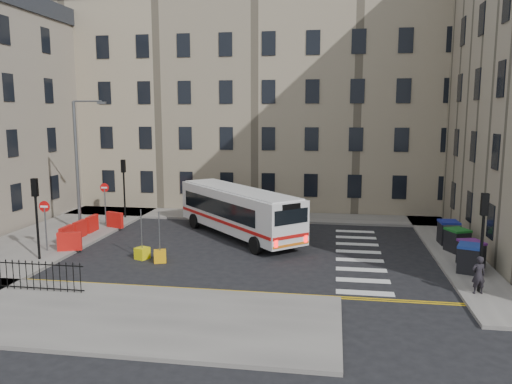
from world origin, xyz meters
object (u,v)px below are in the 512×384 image
(bollard_chevron, at_px, (142,253))
(pedestrian, at_px, (478,275))
(wheelie_bin_d, at_px, (451,233))
(wheelie_bin_c, at_px, (457,240))
(wheelie_bin_a, at_px, (469,258))
(bus, at_px, (238,210))
(bollard_yellow, at_px, (160,256))
(streetlamp, at_px, (77,164))
(wheelie_bin_b, at_px, (471,253))
(wheelie_bin_e, at_px, (448,232))

(bollard_chevron, bearing_deg, pedestrian, -11.03)
(wheelie_bin_d, height_order, bollard_chevron, wheelie_bin_d)
(wheelie_bin_c, bearing_deg, wheelie_bin_a, -118.19)
(wheelie_bin_d, xyz_separation_m, bollard_chevron, (-16.20, -5.01, -0.46))
(pedestrian, bearing_deg, bus, -47.71)
(bollard_yellow, bearing_deg, streetlamp, 144.10)
(wheelie_bin_b, xyz_separation_m, bollard_yellow, (-15.16, -1.31, -0.47))
(wheelie_bin_a, bearing_deg, wheelie_bin_d, 106.62)
(wheelie_bin_e, bearing_deg, wheelie_bin_c, -89.42)
(bus, relative_size, pedestrian, 6.04)
(wheelie_bin_b, xyz_separation_m, bollard_chevron, (-16.26, -0.92, -0.47))
(wheelie_bin_a, relative_size, wheelie_bin_c, 1.03)
(bus, bearing_deg, wheelie_bin_b, -62.11)
(wheelie_bin_a, bearing_deg, streetlamp, -172.81)
(bollard_chevron, bearing_deg, streetlamp, 141.58)
(streetlamp, xyz_separation_m, bus, (9.92, 0.69, -2.67))
(wheelie_bin_a, bearing_deg, bollard_yellow, -159.33)
(bus, distance_m, wheelie_bin_d, 12.26)
(bollard_chevron, bearing_deg, wheelie_bin_e, 17.56)
(wheelie_bin_d, bearing_deg, bus, -176.94)
(bollard_yellow, bearing_deg, wheelie_bin_c, 14.24)
(streetlamp, distance_m, bus, 10.30)
(bus, bearing_deg, wheelie_bin_c, -51.13)
(streetlamp, bearing_deg, wheelie_bin_c, -3.25)
(wheelie_bin_b, bearing_deg, bus, 143.27)
(wheelie_bin_e, relative_size, bollard_yellow, 2.18)
(wheelie_bin_b, bearing_deg, pedestrian, -116.91)
(wheelie_bin_e, xyz_separation_m, bollard_chevron, (-16.09, -5.09, -0.51))
(wheelie_bin_a, xyz_separation_m, wheelie_bin_e, (0.16, 5.21, 0.00))
(wheelie_bin_c, bearing_deg, bus, 147.06)
(wheelie_bin_b, bearing_deg, streetlamp, 153.61)
(bus, height_order, wheelie_bin_b, bus)
(streetlamp, relative_size, wheelie_bin_d, 6.72)
(wheelie_bin_a, relative_size, wheelie_bin_b, 1.08)
(bus, relative_size, bollard_chevron, 15.79)
(wheelie_bin_a, xyz_separation_m, wheelie_bin_d, (0.27, 5.12, -0.04))
(wheelie_bin_d, distance_m, wheelie_bin_e, 0.15)
(wheelie_bin_a, height_order, wheelie_bin_c, wheelie_bin_a)
(wheelie_bin_a, distance_m, bollard_yellow, 14.85)
(streetlamp, xyz_separation_m, wheelie_bin_b, (22.20, -3.79, -3.57))
(streetlamp, distance_m, wheelie_bin_a, 22.68)
(bus, height_order, pedestrian, bus)
(wheelie_bin_a, relative_size, bollard_yellow, 2.42)
(streetlamp, bearing_deg, bollard_chevron, -38.42)
(wheelie_bin_a, xyz_separation_m, bollard_chevron, (-15.93, 0.11, -0.51))
(wheelie_bin_a, xyz_separation_m, wheelie_bin_c, (0.27, 3.56, -0.03))
(wheelie_bin_b, bearing_deg, wheelie_bin_e, 75.52)
(wheelie_bin_b, relative_size, wheelie_bin_c, 0.95)
(bollard_yellow, xyz_separation_m, bollard_chevron, (-1.09, 0.38, 0.00))
(wheelie_bin_d, height_order, pedestrian, pedestrian)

